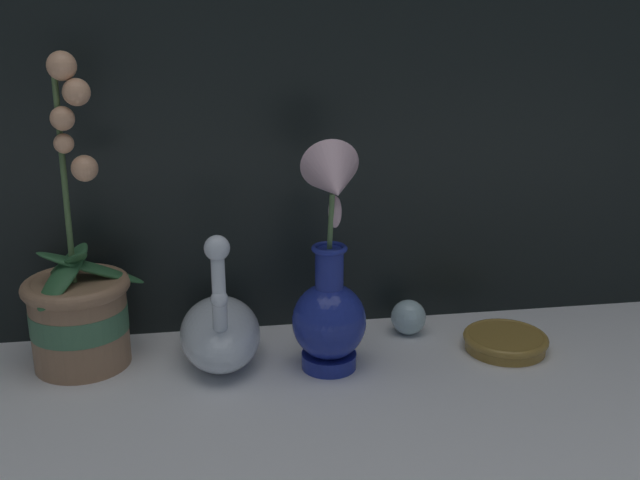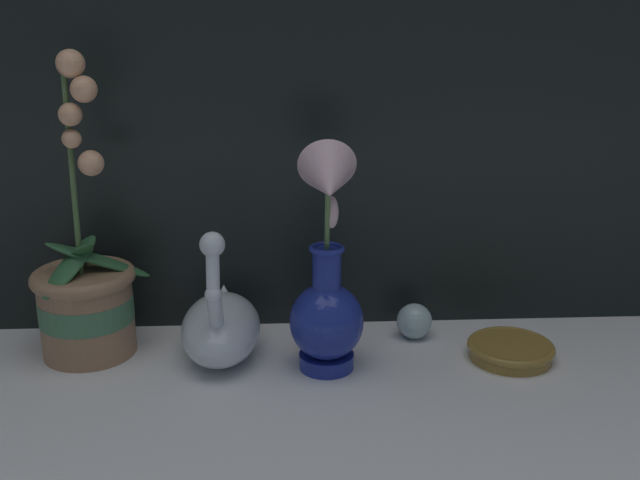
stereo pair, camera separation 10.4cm
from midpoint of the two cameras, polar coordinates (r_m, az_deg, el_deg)
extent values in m
plane|color=white|center=(1.00, 1.77, -11.97)|extent=(2.80, 2.80, 0.00)
cylinder|color=#9E7556|center=(1.13, -14.85, -5.41)|extent=(0.13, 0.13, 0.13)
cylinder|color=#477A56|center=(1.13, -14.88, -5.11)|extent=(0.14, 0.14, 0.04)
torus|color=#9E7556|center=(1.11, -15.08, -2.76)|extent=(0.15, 0.15, 0.02)
cylinder|color=#4C6B3D|center=(1.07, -15.74, 4.96)|extent=(0.01, 0.02, 0.29)
ellipsoid|color=#2D6038|center=(1.10, -13.96, -1.54)|extent=(0.15, 0.07, 0.07)
ellipsoid|color=#2D6038|center=(1.12, -15.55, -1.30)|extent=(0.10, 0.13, 0.08)
ellipsoid|color=#2D6038|center=(1.09, -15.98, -2.01)|extent=(0.09, 0.12, 0.07)
sphere|color=#E5A87F|center=(1.05, -15.77, 12.80)|extent=(0.04, 0.04, 0.04)
sphere|color=#E5A87F|center=(1.04, -14.82, 11.03)|extent=(0.04, 0.04, 0.04)
sphere|color=#E5A87F|center=(1.05, -15.80, 9.17)|extent=(0.03, 0.03, 0.03)
sphere|color=#E5A87F|center=(1.05, -15.74, 7.41)|extent=(0.03, 0.03, 0.03)
sphere|color=#E5A87F|center=(1.05, -14.37, 5.66)|extent=(0.04, 0.04, 0.04)
ellipsoid|color=silver|center=(1.09, -4.85, -6.80)|extent=(0.11, 0.19, 0.09)
cone|color=silver|center=(1.15, -4.76, -4.75)|extent=(0.06, 0.07, 0.06)
cylinder|color=silver|center=(1.01, -5.05, -5.54)|extent=(0.02, 0.05, 0.07)
sphere|color=silver|center=(0.98, -5.14, -4.23)|extent=(0.02, 0.02, 0.02)
cylinder|color=silver|center=(0.98, -5.17, -2.32)|extent=(0.02, 0.03, 0.07)
sphere|color=silver|center=(0.97, -5.20, -0.40)|extent=(0.03, 0.03, 0.03)
cylinder|color=navy|center=(1.07, 3.31, -9.20)|extent=(0.08, 0.08, 0.02)
ellipsoid|color=navy|center=(1.05, 3.36, -6.27)|extent=(0.10, 0.10, 0.11)
cylinder|color=navy|center=(1.02, 3.44, -2.26)|extent=(0.04, 0.04, 0.06)
torus|color=navy|center=(1.01, 3.47, -0.72)|extent=(0.05, 0.05, 0.01)
cylinder|color=#567A47|center=(0.99, 3.58, 1.33)|extent=(0.01, 0.03, 0.08)
cone|color=beige|center=(0.95, 3.79, 4.54)|extent=(0.08, 0.09, 0.10)
ellipsoid|color=beige|center=(0.99, 3.93, 2.08)|extent=(0.02, 0.02, 0.04)
sphere|color=silver|center=(1.17, 9.76, -6.16)|extent=(0.05, 0.05, 0.05)
cylinder|color=olive|center=(1.15, 16.90, -8.15)|extent=(0.12, 0.12, 0.02)
torus|color=olive|center=(1.14, 16.93, -7.85)|extent=(0.13, 0.13, 0.01)
camera|label=1|loc=(0.05, -87.14, 0.93)|focal=42.00mm
camera|label=2|loc=(0.05, 92.86, -0.93)|focal=42.00mm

